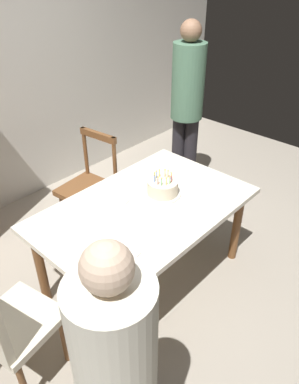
{
  "coord_description": "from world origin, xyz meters",
  "views": [
    {
      "loc": [
        -1.58,
        -1.5,
        2.28
      ],
      "look_at": [
        0.05,
        0.0,
        0.82
      ],
      "focal_mm": 34.33,
      "sensor_mm": 36.0,
      "label": 1
    }
  ],
  "objects_px": {
    "plate_far_side": "(116,198)",
    "person_celebrant": "(117,377)",
    "dining_table": "(145,215)",
    "chair_spindle_back": "(89,188)",
    "chair_upholstered": "(2,325)",
    "person_guest": "(187,102)",
    "birthday_cake": "(163,188)",
    "plate_near_celebrant": "(123,250)"
  },
  "relations": [
    {
      "from": "plate_far_side",
      "to": "person_celebrant",
      "type": "height_order",
      "value": "person_celebrant"
    },
    {
      "from": "dining_table",
      "to": "person_celebrant",
      "type": "height_order",
      "value": "person_celebrant"
    },
    {
      "from": "chair_spindle_back",
      "to": "person_celebrant",
      "type": "height_order",
      "value": "person_celebrant"
    },
    {
      "from": "plate_far_side",
      "to": "person_celebrant",
      "type": "bearing_deg",
      "value": -132.55
    },
    {
      "from": "dining_table",
      "to": "chair_upholstered",
      "type": "height_order",
      "value": "chair_upholstered"
    },
    {
      "from": "dining_table",
      "to": "plate_far_side",
      "type": "xyz_separation_m",
      "value": [
        -0.08,
        0.23,
        0.09
      ]
    },
    {
      "from": "dining_table",
      "to": "plate_far_side",
      "type": "relative_size",
      "value": 7.22
    },
    {
      "from": "chair_upholstered",
      "to": "person_guest",
      "type": "bearing_deg",
      "value": 14.35
    },
    {
      "from": "birthday_cake",
      "to": "plate_near_celebrant",
      "type": "height_order",
      "value": "birthday_cake"
    },
    {
      "from": "chair_upholstered",
      "to": "birthday_cake",
      "type": "bearing_deg",
      "value": 0.74
    },
    {
      "from": "birthday_cake",
      "to": "plate_far_side",
      "type": "xyz_separation_m",
      "value": [
        -0.28,
        0.22,
        -0.05
      ]
    },
    {
      "from": "chair_upholstered",
      "to": "person_guest",
      "type": "relative_size",
      "value": 0.53
    },
    {
      "from": "dining_table",
      "to": "chair_spindle_back",
      "type": "xyz_separation_m",
      "value": [
        0.13,
        0.83,
        -0.18
      ]
    },
    {
      "from": "birthday_cake",
      "to": "chair_upholstered",
      "type": "bearing_deg",
      "value": -179.26
    },
    {
      "from": "dining_table",
      "to": "birthday_cake",
      "type": "distance_m",
      "value": 0.25
    },
    {
      "from": "plate_far_side",
      "to": "chair_upholstered",
      "type": "xyz_separation_m",
      "value": [
        -1.1,
        -0.24,
        -0.19
      ]
    },
    {
      "from": "plate_near_celebrant",
      "to": "chair_upholstered",
      "type": "bearing_deg",
      "value": 163.78
    },
    {
      "from": "dining_table",
      "to": "birthday_cake",
      "type": "bearing_deg",
      "value": 2.12
    },
    {
      "from": "dining_table",
      "to": "plate_near_celebrant",
      "type": "distance_m",
      "value": 0.5
    },
    {
      "from": "person_celebrant",
      "to": "chair_spindle_back",
      "type": "bearing_deg",
      "value": 54.38
    },
    {
      "from": "plate_far_side",
      "to": "chair_upholstered",
      "type": "height_order",
      "value": "chair_upholstered"
    },
    {
      "from": "person_celebrant",
      "to": "birthday_cake",
      "type": "bearing_deg",
      "value": 34.15
    },
    {
      "from": "birthday_cake",
      "to": "plate_near_celebrant",
      "type": "relative_size",
      "value": 1.27
    },
    {
      "from": "chair_spindle_back",
      "to": "chair_upholstered",
      "type": "xyz_separation_m",
      "value": [
        -1.31,
        -0.84,
        0.07
      ]
    },
    {
      "from": "person_celebrant",
      "to": "person_guest",
      "type": "distance_m",
      "value": 2.79
    },
    {
      "from": "birthday_cake",
      "to": "chair_upholstered",
      "type": "relative_size",
      "value": 0.29
    },
    {
      "from": "dining_table",
      "to": "chair_upholstered",
      "type": "xyz_separation_m",
      "value": [
        -1.18,
        -0.01,
        -0.11
      ]
    },
    {
      "from": "plate_near_celebrant",
      "to": "person_guest",
      "type": "xyz_separation_m",
      "value": [
        1.71,
        0.85,
        0.3
      ]
    },
    {
      "from": "person_guest",
      "to": "chair_upholstered",
      "type": "bearing_deg",
      "value": -165.65
    },
    {
      "from": "birthday_cake",
      "to": "chair_spindle_back",
      "type": "xyz_separation_m",
      "value": [
        -0.07,
        0.82,
        -0.32
      ]
    },
    {
      "from": "chair_spindle_back",
      "to": "dining_table",
      "type": "bearing_deg",
      "value": -99.0
    },
    {
      "from": "plate_far_side",
      "to": "chair_spindle_back",
      "type": "bearing_deg",
      "value": 70.69
    },
    {
      "from": "chair_spindle_back",
      "to": "person_guest",
      "type": "height_order",
      "value": "person_guest"
    },
    {
      "from": "plate_near_celebrant",
      "to": "plate_far_side",
      "type": "bearing_deg",
      "value": 51.8
    },
    {
      "from": "dining_table",
      "to": "chair_upholstered",
      "type": "bearing_deg",
      "value": -179.5
    },
    {
      "from": "dining_table",
      "to": "chair_spindle_back",
      "type": "height_order",
      "value": "chair_spindle_back"
    },
    {
      "from": "birthday_cake",
      "to": "chair_spindle_back",
      "type": "relative_size",
      "value": 0.29
    },
    {
      "from": "birthday_cake",
      "to": "plate_far_side",
      "type": "bearing_deg",
      "value": 142.39
    },
    {
      "from": "dining_table",
      "to": "plate_near_celebrant",
      "type": "relative_size",
      "value": 7.22
    },
    {
      "from": "birthday_cake",
      "to": "chair_spindle_back",
      "type": "height_order",
      "value": "chair_spindle_back"
    },
    {
      "from": "chair_spindle_back",
      "to": "chair_upholstered",
      "type": "distance_m",
      "value": 1.56
    },
    {
      "from": "person_guest",
      "to": "chair_spindle_back",
      "type": "bearing_deg",
      "value": 169.57
    }
  ]
}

